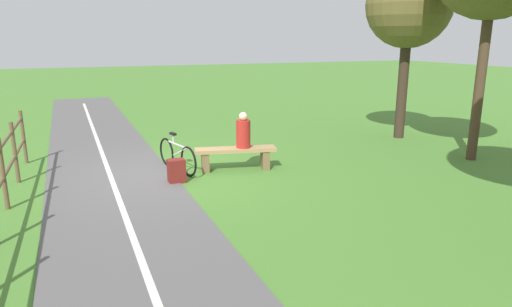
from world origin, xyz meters
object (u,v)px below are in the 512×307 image
object	(u,v)px
bench	(235,155)
backpack	(176,171)
person_seated	(243,132)
tree_near_bench	(409,6)
bicycle	(177,156)

from	to	relation	value
bench	backpack	size ratio (longest dim) A/B	3.78
person_seated	backpack	bearing A→B (deg)	25.03
person_seated	tree_near_bench	world-z (taller)	tree_near_bench
bench	bicycle	distance (m)	1.28
person_seated	tree_near_bench	distance (m)	6.28
person_seated	tree_near_bench	bearing A→B (deg)	-152.86
bicycle	backpack	distance (m)	0.84
bench	person_seated	xyz separation A→B (m)	(-0.17, 0.04, 0.50)
person_seated	tree_near_bench	size ratio (longest dim) A/B	0.16
bench	person_seated	size ratio (longest dim) A/B	2.31
bench	bicycle	world-z (taller)	bicycle
person_seated	backpack	distance (m)	1.73
person_seated	backpack	world-z (taller)	person_seated
bench	bicycle	bearing A→B (deg)	-6.51
tree_near_bench	backpack	bearing A→B (deg)	14.14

